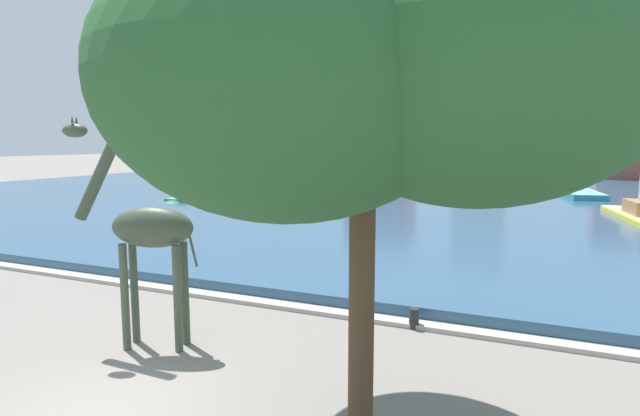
# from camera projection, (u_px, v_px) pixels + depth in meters

# --- Properties ---
(ground_plane) EXTENTS (300.00, 300.00, 0.00)m
(ground_plane) POSITION_uv_depth(u_px,v_px,m) (108.00, 413.00, 8.47)
(ground_plane) COLOR gray
(harbor_water) EXTENTS (89.88, 52.67, 0.41)m
(harbor_water) POSITION_uv_depth(u_px,v_px,m) (445.00, 200.00, 38.11)
(harbor_water) COLOR #2D5170
(harbor_water) RESTS_ON ground
(quay_edge_coping) EXTENTS (89.88, 0.50, 0.12)m
(quay_edge_coping) POSITION_uv_depth(u_px,v_px,m) (278.00, 305.00, 13.93)
(quay_edge_coping) COLOR #ADA89E
(quay_edge_coping) RESTS_ON ground
(giraffe_statue) EXTENTS (2.83, 1.30, 5.05)m
(giraffe_statue) POSITION_uv_depth(u_px,v_px,m) (146.00, 231.00, 10.91)
(giraffe_statue) COLOR #3D4C38
(giraffe_statue) RESTS_ON ground
(sailboat_yellow) EXTENTS (3.30, 8.19, 5.77)m
(sailboat_yellow) POSITION_uv_depth(u_px,v_px,m) (638.00, 216.00, 27.71)
(sailboat_yellow) COLOR gold
(sailboat_yellow) RESTS_ON ground
(sailboat_navy) EXTENTS (3.85, 9.32, 7.57)m
(sailboat_navy) POSITION_uv_depth(u_px,v_px,m) (275.00, 191.00, 43.02)
(sailboat_navy) COLOR navy
(sailboat_navy) RESTS_ON ground
(sailboat_teal) EXTENTS (3.05, 6.97, 7.46)m
(sailboat_teal) POSITION_uv_depth(u_px,v_px,m) (580.00, 196.00, 38.72)
(sailboat_teal) COLOR teal
(sailboat_teal) RESTS_ON ground
(sailboat_green) EXTENTS (2.64, 6.33, 9.09)m
(sailboat_green) POSITION_uv_depth(u_px,v_px,m) (196.00, 200.00, 36.53)
(sailboat_green) COLOR #236B42
(sailboat_green) RESTS_ON ground
(sailboat_black) EXTENTS (3.51, 6.76, 8.49)m
(sailboat_black) POSITION_uv_depth(u_px,v_px,m) (253.00, 182.00, 49.38)
(sailboat_black) COLOR black
(sailboat_black) RESTS_ON ground
(shade_tree) EXTENTS (7.15, 6.31, 7.23)m
(shade_tree) POSITION_uv_depth(u_px,v_px,m) (363.00, 68.00, 6.91)
(shade_tree) COLOR brown
(shade_tree) RESTS_ON ground
(mooring_bollard) EXTENTS (0.24, 0.24, 0.50)m
(mooring_bollard) POSITION_uv_depth(u_px,v_px,m) (414.00, 319.00, 12.27)
(mooring_bollard) COLOR #232326
(mooring_bollard) RESTS_ON ground
(townhouse_narrow_midrow) EXTENTS (8.85, 7.18, 11.01)m
(townhouse_narrow_midrow) POSITION_uv_depth(u_px,v_px,m) (382.00, 135.00, 71.53)
(townhouse_narrow_midrow) COLOR #8E5142
(townhouse_narrow_midrow) RESTS_ON ground
(townhouse_wide_warehouse) EXTENTS (6.04, 7.86, 12.04)m
(townhouse_wide_warehouse) POSITION_uv_depth(u_px,v_px,m) (483.00, 130.00, 64.72)
(townhouse_wide_warehouse) COLOR #C6B293
(townhouse_wide_warehouse) RESTS_ON ground
(townhouse_tall_gabled) EXTENTS (6.40, 7.38, 8.10)m
(townhouse_tall_gabled) POSITION_uv_depth(u_px,v_px,m) (627.00, 146.00, 57.97)
(townhouse_tall_gabled) COLOR #8E5142
(townhouse_tall_gabled) RESTS_ON ground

